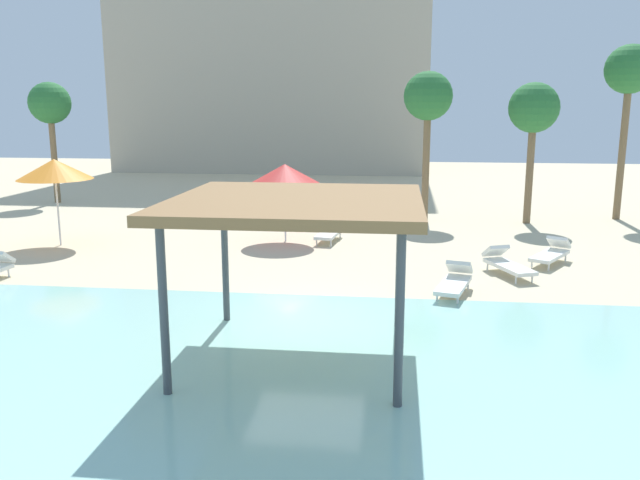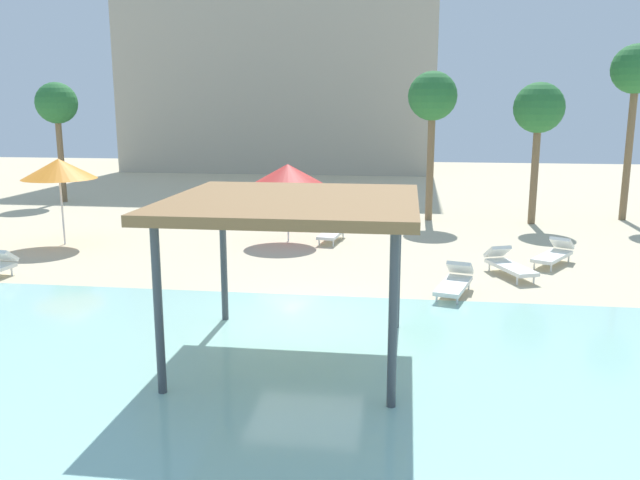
# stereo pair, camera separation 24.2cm
# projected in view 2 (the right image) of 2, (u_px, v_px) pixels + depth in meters

# --- Properties ---
(ground_plane) EXTENTS (80.00, 80.00, 0.00)m
(ground_plane) POSITION_uv_depth(u_px,v_px,m) (306.00, 317.00, 14.09)
(ground_plane) COLOR beige
(lagoon_water) EXTENTS (44.00, 13.50, 0.04)m
(lagoon_water) POSITION_uv_depth(u_px,v_px,m) (247.00, 435.00, 8.99)
(lagoon_water) COLOR #99D1C6
(lagoon_water) RESTS_ON ground
(shade_pavilion) EXTENTS (4.33, 4.33, 2.95)m
(shade_pavilion) POSITION_uv_depth(u_px,v_px,m) (293.00, 208.00, 11.25)
(shade_pavilion) COLOR #42474C
(shade_pavilion) RESTS_ON ground
(beach_umbrella_orange_1) EXTENTS (2.38, 2.38, 2.83)m
(beach_umbrella_orange_1) POSITION_uv_depth(u_px,v_px,m) (59.00, 169.00, 20.91)
(beach_umbrella_orange_1) COLOR silver
(beach_umbrella_orange_1) RESTS_ON ground
(beach_umbrella_red_3) EXTENTS (2.33, 2.33, 2.62)m
(beach_umbrella_red_3) POSITION_uv_depth(u_px,v_px,m) (288.00, 174.00, 21.45)
(beach_umbrella_red_3) COLOR silver
(beach_umbrella_red_3) RESTS_ON ground
(lounge_chair_1) EXTENTS (1.08, 1.99, 0.74)m
(lounge_chair_1) POSITION_uv_depth(u_px,v_px,m) (455.00, 281.00, 15.67)
(lounge_chair_1) COLOR white
(lounge_chair_1) RESTS_ON ground
(lounge_chair_2) EXTENTS (1.27, 1.98, 0.74)m
(lounge_chair_2) POSITION_uv_depth(u_px,v_px,m) (508.00, 264.00, 17.43)
(lounge_chair_2) COLOR white
(lounge_chair_2) RESTS_ON ground
(lounge_chair_4) EXTENTS (1.50, 1.93, 0.74)m
(lounge_chair_4) POSITION_uv_depth(u_px,v_px,m) (554.00, 253.00, 18.64)
(lounge_chair_4) COLOR white
(lounge_chair_4) RESTS_ON ground
(lounge_chair_5) EXTENTS (0.84, 1.96, 0.74)m
(lounge_chair_5) POSITION_uv_depth(u_px,v_px,m) (333.00, 231.00, 21.94)
(lounge_chair_5) COLOR white
(lounge_chair_5) RESTS_ON ground
(palm_tree_0) EXTENTS (1.90, 1.90, 5.58)m
(palm_tree_0) POSITION_uv_depth(u_px,v_px,m) (57.00, 105.00, 29.92)
(palm_tree_0) COLOR brown
(palm_tree_0) RESTS_ON ground
(palm_tree_1) EXTENTS (1.90, 1.90, 5.83)m
(palm_tree_1) POSITION_uv_depth(u_px,v_px,m) (433.00, 99.00, 25.00)
(palm_tree_1) COLOR brown
(palm_tree_1) RESTS_ON ground
(palm_tree_2) EXTENTS (1.90, 1.90, 6.85)m
(palm_tree_2) POSITION_uv_depth(u_px,v_px,m) (636.00, 74.00, 24.82)
(palm_tree_2) COLOR brown
(palm_tree_2) RESTS_ON ground
(palm_tree_3) EXTENTS (1.90, 1.90, 5.39)m
(palm_tree_3) POSITION_uv_depth(u_px,v_px,m) (539.00, 111.00, 24.28)
(palm_tree_3) COLOR brown
(palm_tree_3) RESTS_ON ground
(hotel_block_0) EXTENTS (21.38, 11.89, 20.85)m
(hotel_block_0) POSITION_uv_depth(u_px,v_px,m) (286.00, 22.00, 46.65)
(hotel_block_0) COLOR #B2A893
(hotel_block_0) RESTS_ON ground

